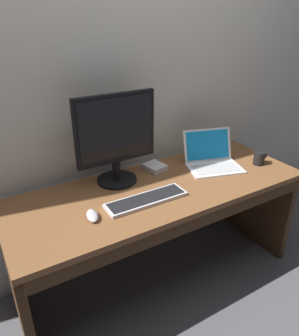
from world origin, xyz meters
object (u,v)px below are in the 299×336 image
Objects in this scene: computer_mouse at (92,216)px; external_drive_box at (155,167)px; laptop_white at (212,160)px; wired_keyboard at (147,200)px; coffee_mug at (259,158)px; external_monitor at (116,136)px.

external_drive_box is (0.56, 0.31, 0.00)m from computer_mouse.
laptop_white is 0.89× the size of wired_keyboard.
external_monitor is at bearing 164.04° from coffee_mug.
external_drive_box is (0.24, 0.31, 0.01)m from wired_keyboard.
wired_keyboard is (0.03, -0.28, -0.28)m from external_monitor.
external_drive_box is (-0.35, 0.15, -0.03)m from laptop_white.
coffee_mug is at bearing -24.42° from external_drive_box.
computer_mouse is (-0.28, -0.28, -0.28)m from external_monitor.
computer_mouse is at bearing -170.05° from laptop_white.
external_drive_box is at bearing 5.71° from external_monitor.
wired_keyboard is at bearing 10.83° from computer_mouse.
laptop_white is at bearing 14.93° from wired_keyboard.
laptop_white reaches higher than computer_mouse.
laptop_white is 0.32m from coffee_mug.
wired_keyboard is 0.89m from coffee_mug.
external_monitor reaches higher than computer_mouse.
computer_mouse and external_drive_box have the same top height.
laptop_white is at bearing -10.92° from external_monitor.
coffee_mug reaches higher than wired_keyboard.
coffee_mug is at bearing -26.14° from laptop_white.
laptop_white is 3.09× the size of external_drive_box.
external_drive_box is at bearing 155.58° from coffee_mug.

